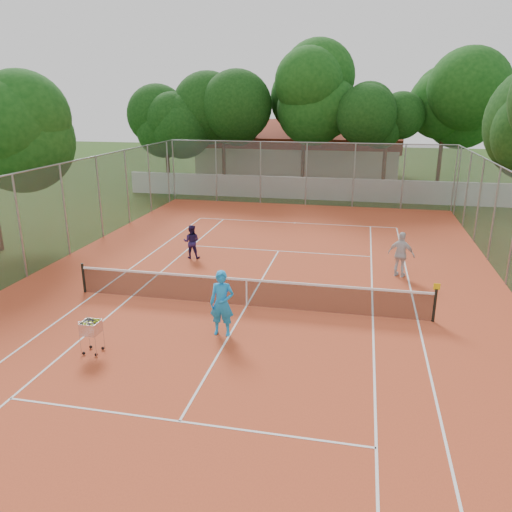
% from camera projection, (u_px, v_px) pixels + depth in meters
% --- Properties ---
extents(ground, '(120.00, 120.00, 0.00)m').
position_uv_depth(ground, '(247.00, 306.00, 16.65)').
color(ground, '#1C340E').
rests_on(ground, ground).
extents(court_pad, '(18.00, 34.00, 0.02)m').
position_uv_depth(court_pad, '(247.00, 306.00, 16.65)').
color(court_pad, '#BF4725').
rests_on(court_pad, ground).
extents(court_lines, '(10.98, 23.78, 0.01)m').
position_uv_depth(court_lines, '(247.00, 306.00, 16.65)').
color(court_lines, white).
rests_on(court_lines, court_pad).
extents(tennis_net, '(11.88, 0.10, 0.98)m').
position_uv_depth(tennis_net, '(247.00, 292.00, 16.50)').
color(tennis_net, black).
rests_on(tennis_net, court_pad).
extents(perimeter_fence, '(18.00, 34.00, 4.00)m').
position_uv_depth(perimeter_fence, '(246.00, 249.00, 16.05)').
color(perimeter_fence, slate).
rests_on(perimeter_fence, ground).
extents(boundary_wall, '(26.00, 0.30, 1.50)m').
position_uv_depth(boundary_wall, '(309.00, 188.00, 34.15)').
color(boundary_wall, silver).
rests_on(boundary_wall, ground).
extents(clubhouse, '(16.40, 9.00, 4.40)m').
position_uv_depth(clubhouse, '(299.00, 152.00, 43.43)').
color(clubhouse, beige).
rests_on(clubhouse, ground).
extents(tropical_trees, '(29.00, 19.00, 10.00)m').
position_uv_depth(tropical_trees, '(315.00, 122.00, 35.66)').
color(tropical_trees, black).
rests_on(tropical_trees, ground).
extents(player_near, '(0.72, 0.49, 1.95)m').
position_uv_depth(player_near, '(222.00, 303.00, 14.36)').
color(player_near, '#1A91E1').
rests_on(player_near, court_pad).
extents(player_far_left, '(0.77, 0.63, 1.46)m').
position_uv_depth(player_far_left, '(192.00, 242.00, 21.44)').
color(player_far_left, '#23184A').
rests_on(player_far_left, court_pad).
extents(player_far_right, '(1.12, 0.79, 1.77)m').
position_uv_depth(player_far_right, '(401.00, 254.00, 19.16)').
color(player_far_right, silver).
rests_on(player_far_right, court_pad).
extents(ball_hopper, '(0.57, 0.57, 1.01)m').
position_uv_depth(ball_hopper, '(92.00, 336.00, 13.43)').
color(ball_hopper, silver).
rests_on(ball_hopper, court_pad).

